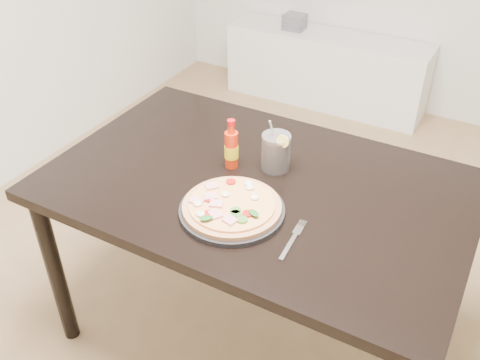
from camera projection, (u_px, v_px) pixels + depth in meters
The scene contains 9 objects.
floor at pixel (314, 355), 2.11m from camera, with size 4.50×4.50×0.00m, color #9E7A51.
dining_table at pixel (257, 201), 1.84m from camera, with size 1.40×0.90×0.75m.
plate at pixel (232, 210), 1.65m from camera, with size 0.33×0.33×0.02m, color black.
pizza at pixel (231, 206), 1.64m from camera, with size 0.31×0.31×0.03m.
hot_sauce_bottle at pixel (231, 148), 1.82m from camera, with size 0.06×0.06×0.18m.
cola_cup at pixel (276, 153), 1.82m from camera, with size 0.10×0.10×0.19m.
fork at pixel (293, 238), 1.55m from camera, with size 0.03×0.19×0.00m.
media_console at pixel (326, 69), 3.76m from camera, with size 1.40×0.34×0.50m, color white.
cd_stack at pixel (294, 22), 3.67m from camera, with size 0.14×0.12×0.10m.
Camera 1 is at (0.39, -1.30, 1.79)m, focal length 40.00 mm.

